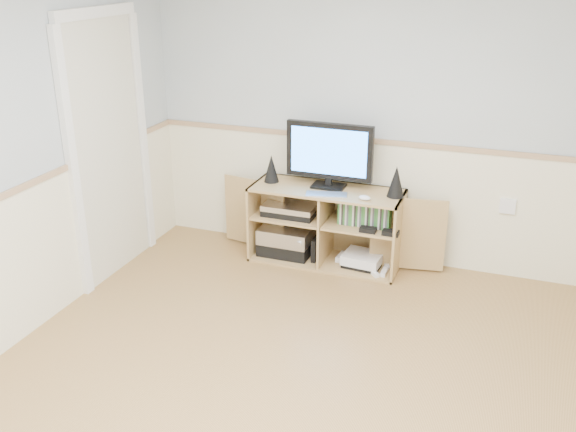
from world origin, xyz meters
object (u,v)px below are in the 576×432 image
(media_cabinet, at_px, (328,223))
(keyboard, at_px, (326,195))
(monitor, at_px, (329,153))
(game_consoles, at_px, (362,260))

(media_cabinet, bearing_deg, keyboard, -78.81)
(monitor, distance_m, keyboard, 0.34)
(monitor, height_order, game_consoles, monitor)
(keyboard, distance_m, game_consoles, 0.66)
(media_cabinet, distance_m, monitor, 0.61)
(keyboard, xyz_separation_m, game_consoles, (0.28, 0.13, -0.59))
(media_cabinet, height_order, game_consoles, media_cabinet)
(keyboard, height_order, game_consoles, keyboard)
(keyboard, bearing_deg, monitor, 88.43)
(monitor, xyz_separation_m, game_consoles, (0.32, -0.06, -0.87))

